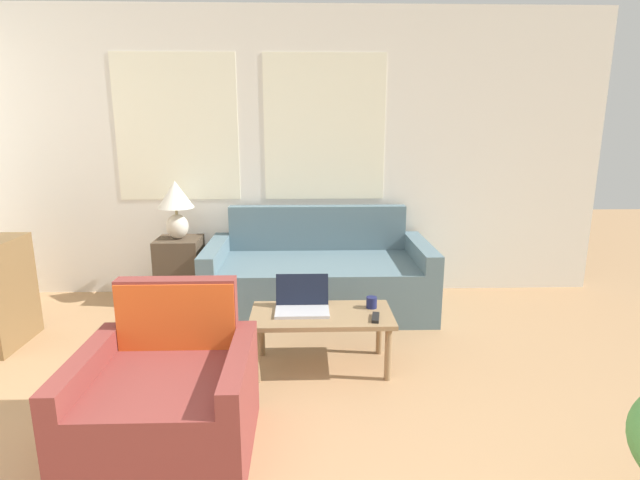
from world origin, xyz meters
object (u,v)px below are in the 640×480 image
object	(u,v)px
couch	(319,278)
laptop	(302,303)
coffee_table	(322,320)
armchair	(168,400)
table_lamp	(176,203)
tv_remote	(376,318)
cup_navy	(372,302)

from	to	relation	value
couch	laptop	size ratio (longest dim) A/B	5.41
coffee_table	couch	bearing A→B (deg)	89.40
laptop	armchair	bearing A→B (deg)	-127.53
armchair	table_lamp	bearing A→B (deg)	101.93
armchair	tv_remote	distance (m)	1.34
coffee_table	cup_navy	xyz separation A→B (m)	(0.34, 0.09, 0.09)
armchair	coffee_table	xyz separation A→B (m)	(0.79, 0.81, 0.08)
couch	tv_remote	xyz separation A→B (m)	(0.33, -1.23, 0.12)
table_lamp	cup_navy	size ratio (longest dim) A/B	6.79
armchair	laptop	xyz separation A→B (m)	(0.66, 0.86, 0.18)
coffee_table	cup_navy	world-z (taller)	cup_navy
armchair	couch	bearing A→B (deg)	67.48
table_lamp	cup_navy	world-z (taller)	table_lamp
armchair	coffee_table	world-z (taller)	armchair
table_lamp	laptop	xyz separation A→B (m)	(1.11, -1.26, -0.48)
couch	coffee_table	world-z (taller)	couch
coffee_table	table_lamp	bearing A→B (deg)	133.42
couch	tv_remote	distance (m)	1.28
laptop	couch	bearing A→B (deg)	82.62
table_lamp	tv_remote	distance (m)	2.18
armchair	table_lamp	distance (m)	2.27
armchair	table_lamp	world-z (taller)	table_lamp
table_lamp	tv_remote	xyz separation A→B (m)	(1.58, -1.42, -0.52)
table_lamp	laptop	distance (m)	1.74
armchair	cup_navy	size ratio (longest dim) A/B	10.95
laptop	cup_navy	distance (m)	0.47
tv_remote	coffee_table	bearing A→B (deg)	161.74
cup_navy	armchair	bearing A→B (deg)	-141.44
couch	armchair	size ratio (longest dim) A/B	2.29
couch	laptop	world-z (taller)	couch
couch	coffee_table	xyz separation A→B (m)	(-0.01, -1.12, 0.07)
coffee_table	cup_navy	distance (m)	0.36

